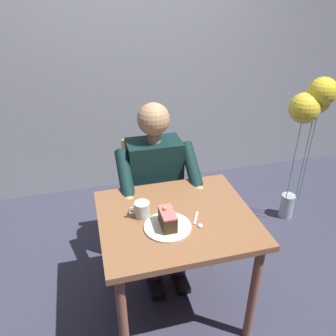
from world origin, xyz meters
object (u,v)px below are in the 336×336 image
at_px(cake_slice, 168,219).
at_px(balloon_display, 311,112).
at_px(seated_person, 157,188).
at_px(coffee_cup, 142,209).
at_px(chair, 152,192).
at_px(dining_table, 176,231).
at_px(dessert_spoon, 198,222).

bearing_deg(cake_slice, balloon_display, -151.05).
height_order(seated_person, balloon_display, balloon_display).
bearing_deg(coffee_cup, cake_slice, 130.48).
distance_m(chair, balloon_display, 1.33).
xyz_separation_m(dining_table, dessert_spoon, (-0.10, 0.08, 0.11)).
distance_m(dining_table, cake_slice, 0.20).
bearing_deg(cake_slice, dining_table, -131.21).
bearing_deg(dessert_spoon, chair, -82.46).
distance_m(chair, seated_person, 0.22).
xyz_separation_m(dining_table, coffee_cup, (0.18, -0.05, 0.15)).
bearing_deg(dining_table, chair, -90.00).
bearing_deg(coffee_cup, dining_table, 165.60).
bearing_deg(balloon_display, chair, -0.20).
bearing_deg(cake_slice, coffee_cup, -49.52).
distance_m(cake_slice, dessert_spoon, 0.18).
distance_m(chair, dessert_spoon, 0.78).
relative_size(seated_person, coffee_cup, 10.12).
relative_size(chair, coffee_cup, 7.44).
bearing_deg(seated_person, dining_table, 90.00).
distance_m(seated_person, dessert_spoon, 0.57).
distance_m(seated_person, cake_slice, 0.58).
distance_m(seated_person, balloon_display, 1.29).
relative_size(chair, balloon_display, 0.70).
bearing_deg(coffee_cup, balloon_display, -157.30).
relative_size(dining_table, balloon_display, 0.66).
bearing_deg(cake_slice, chair, -95.70).
bearing_deg(coffee_cup, seated_person, -113.46).
bearing_deg(seated_person, dessert_spoon, 99.86).
relative_size(coffee_cup, dessert_spoon, 0.85).
bearing_deg(coffee_cup, chair, -107.08).
distance_m(dessert_spoon, balloon_display, 1.36).
height_order(cake_slice, coffee_cup, cake_slice).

